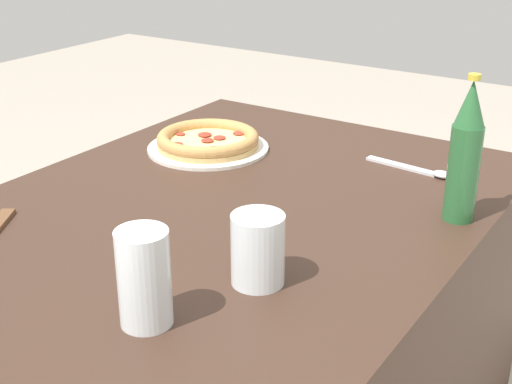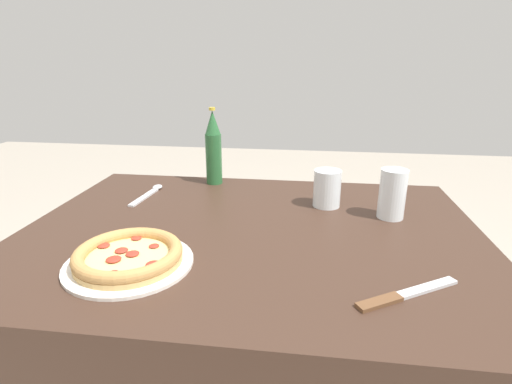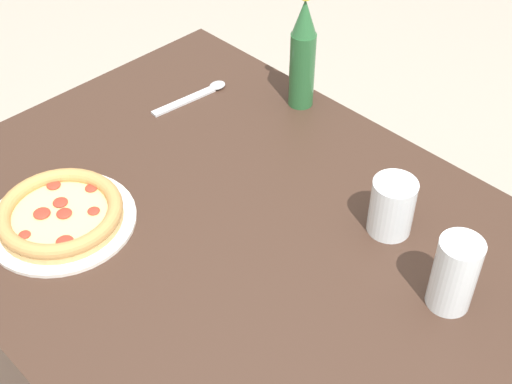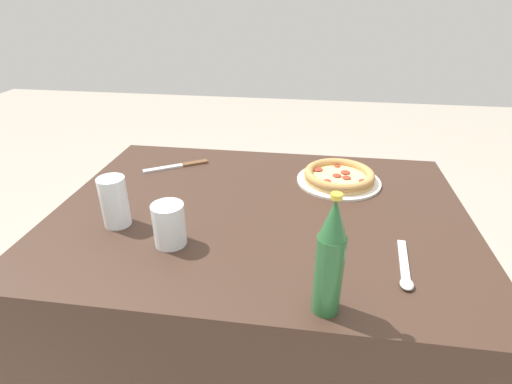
# 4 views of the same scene
# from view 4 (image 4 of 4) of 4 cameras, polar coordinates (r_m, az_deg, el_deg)

# --- Properties ---
(ground_plane) EXTENTS (8.00, 8.00, 0.00)m
(ground_plane) POSITION_cam_4_polar(r_m,az_deg,el_deg) (1.66, 0.48, -23.84)
(ground_plane) COLOR #A89E8E
(table) EXTENTS (1.22, 0.91, 0.70)m
(table) POSITION_cam_4_polar(r_m,az_deg,el_deg) (1.41, 0.54, -14.92)
(table) COLOR #3D281E
(table) RESTS_ON ground_plane
(pizza_pepperoni) EXTENTS (0.28, 0.28, 0.04)m
(pizza_pepperoni) POSITION_cam_4_polar(r_m,az_deg,el_deg) (1.38, 11.77, 2.17)
(pizza_pepperoni) COLOR silver
(pizza_pepperoni) RESTS_ON table
(glass_iced_tea) EXTENTS (0.07, 0.07, 0.14)m
(glass_iced_tea) POSITION_cam_4_polar(r_m,az_deg,el_deg) (1.16, -19.55, -1.45)
(glass_iced_tea) COLOR white
(glass_iced_tea) RESTS_ON table
(glass_red_wine) EXTENTS (0.08, 0.08, 0.11)m
(glass_red_wine) POSITION_cam_4_polar(r_m,az_deg,el_deg) (1.04, -12.28, -4.81)
(glass_red_wine) COLOR white
(glass_red_wine) RESTS_ON table
(beer_bottle) EXTENTS (0.06, 0.06, 0.27)m
(beer_bottle) POSITION_cam_4_polar(r_m,az_deg,el_deg) (0.79, 10.53, -9.37)
(beer_bottle) COLOR #286033
(beer_bottle) RESTS_ON table
(knife) EXTENTS (0.22, 0.15, 0.01)m
(knife) POSITION_cam_4_polar(r_m,az_deg,el_deg) (1.50, -10.92, 3.72)
(knife) COLOR brown
(knife) RESTS_ON table
(spoon) EXTENTS (0.05, 0.20, 0.01)m
(spoon) POSITION_cam_4_polar(r_m,az_deg,el_deg) (1.01, 20.51, -10.54)
(spoon) COLOR silver
(spoon) RESTS_ON table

